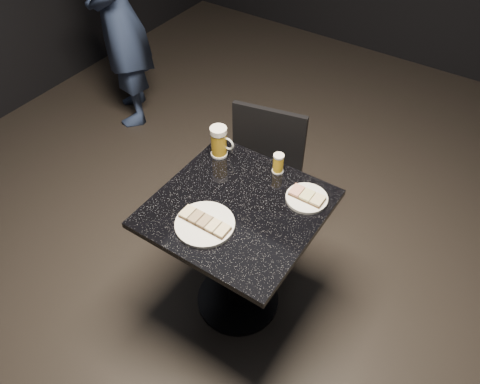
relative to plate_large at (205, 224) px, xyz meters
name	(u,v)px	position (x,y,z in m)	size (l,w,h in m)	color
floor	(238,300)	(0.05, 0.17, -0.76)	(6.00, 6.00, 0.00)	black
plate_large	(205,224)	(0.00, 0.00, 0.00)	(0.25, 0.25, 0.01)	white
plate_small	(307,198)	(0.28, 0.37, 0.00)	(0.19, 0.19, 0.01)	white
patron	(118,15)	(-1.60, 1.15, 0.06)	(0.59, 0.39, 1.63)	navy
table	(238,241)	(0.05, 0.17, -0.25)	(0.70, 0.70, 0.75)	black
beer_mug	(219,142)	(-0.21, 0.40, 0.07)	(0.12, 0.08, 0.16)	silver
beer_tumbler	(278,163)	(0.08, 0.46, 0.04)	(0.06, 0.06, 0.10)	silver
chair	(260,178)	(-0.09, 0.60, -0.26)	(0.47, 0.47, 0.87)	black
canapes_on_plate_large	(205,221)	(0.00, 0.00, 0.02)	(0.23, 0.07, 0.02)	#4C3521
canapes_on_plate_small	(307,196)	(0.28, 0.37, 0.02)	(0.15, 0.07, 0.02)	#4C3521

